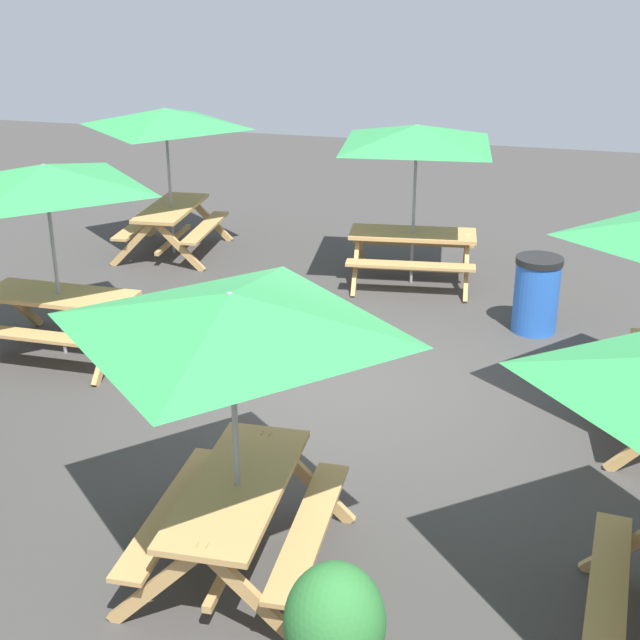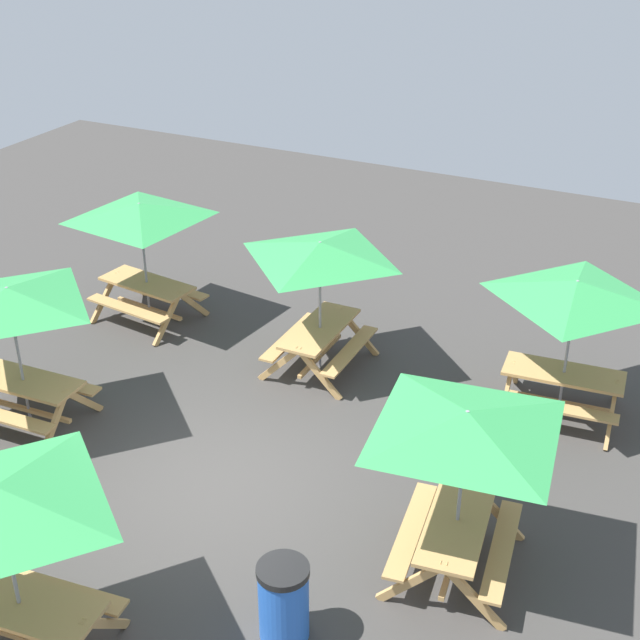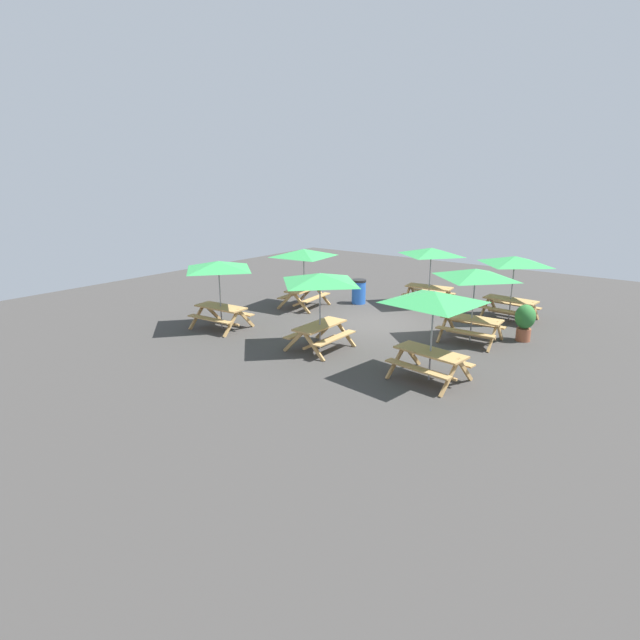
% 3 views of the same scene
% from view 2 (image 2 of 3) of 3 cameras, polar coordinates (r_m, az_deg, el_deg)
% --- Properties ---
extents(ground_plane, '(28.11, 28.11, 0.00)m').
position_cam_2_polar(ground_plane, '(12.65, -6.45, -10.33)').
color(ground_plane, '#3D3A38').
rests_on(ground_plane, ground).
extents(picnic_table_0, '(2.02, 2.02, 2.34)m').
position_cam_2_polar(picnic_table_0, '(14.25, 0.00, 3.87)').
color(picnic_table_0, tan).
rests_on(picnic_table_0, ground).
extents(picnic_table_1, '(2.09, 2.09, 2.34)m').
position_cam_2_polar(picnic_table_1, '(13.51, -19.25, 0.79)').
color(picnic_table_1, tan).
rests_on(picnic_table_1, ground).
extents(picnic_table_3, '(2.17, 2.17, 2.34)m').
position_cam_2_polar(picnic_table_3, '(13.48, 16.00, 1.24)').
color(picnic_table_3, tan).
rests_on(picnic_table_3, ground).
extents(picnic_table_4, '(2.21, 2.21, 2.34)m').
position_cam_2_polar(picnic_table_4, '(9.56, -19.83, -11.44)').
color(picnic_table_4, tan).
rests_on(picnic_table_4, ground).
extents(picnic_table_5, '(2.81, 2.81, 2.34)m').
position_cam_2_polar(picnic_table_5, '(10.19, 9.29, -7.23)').
color(picnic_table_5, tan).
rests_on(picnic_table_5, ground).
extents(picnic_table_6, '(2.81, 2.81, 2.34)m').
position_cam_2_polar(picnic_table_6, '(16.18, -11.42, 6.31)').
color(picnic_table_6, tan).
rests_on(picnic_table_6, ground).
extents(trash_bin_blue, '(0.59, 0.59, 0.98)m').
position_cam_2_polar(trash_bin_blue, '(10.25, -2.34, -17.53)').
color(trash_bin_blue, blue).
rests_on(trash_bin_blue, ground).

